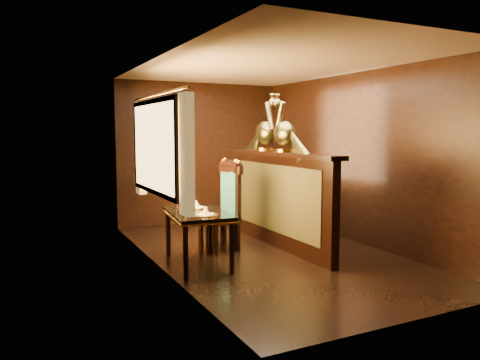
{
  "coord_description": "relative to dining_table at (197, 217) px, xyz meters",
  "views": [
    {
      "loc": [
        -3.08,
        -5.35,
        1.65
      ],
      "look_at": [
        -0.3,
        0.28,
        0.99
      ],
      "focal_mm": 35.0,
      "sensor_mm": 36.0,
      "label": 1
    }
  ],
  "objects": [
    {
      "name": "partition",
      "position": [
        1.37,
        0.34,
        0.11
      ],
      "size": [
        0.26,
        2.7,
        1.36
      ],
      "color": "black",
      "rests_on": "ground"
    },
    {
      "name": "peacock_left",
      "position": [
        1.37,
        0.21,
        1.17
      ],
      "size": [
        0.25,
        0.68,
        0.81
      ],
      "primitive_type": null,
      "color": "#194B31",
      "rests_on": "partition"
    },
    {
      "name": "chair_right",
      "position": [
        0.64,
        0.59,
        0.06
      ],
      "size": [
        0.45,
        0.51,
        1.27
      ],
      "rotation": [
        0.0,
        0.0,
        -0.0
      ],
      "color": "black",
      "rests_on": "ground"
    },
    {
      "name": "chair_left",
      "position": [
        0.62,
        0.51,
        0.05
      ],
      "size": [
        0.52,
        0.54,
        1.25
      ],
      "rotation": [
        0.0,
        0.0,
        0.17
      ],
      "color": "black",
      "rests_on": "ground"
    },
    {
      "name": "dining_table",
      "position": [
        0.0,
        0.0,
        0.0
      ],
      "size": [
        0.8,
        1.2,
        0.86
      ],
      "rotation": [
        0.0,
        0.0,
        -0.11
      ],
      "color": "black",
      "rests_on": "ground"
    },
    {
      "name": "peacock_right",
      "position": [
        1.37,
        0.75,
        1.17
      ],
      "size": [
        0.26,
        0.69,
        0.83
      ],
      "primitive_type": null,
      "color": "#194B31",
      "rests_on": "partition"
    },
    {
      "name": "ground",
      "position": [
        1.05,
        0.04,
        -0.6
      ],
      "size": [
        5.0,
        5.0,
        0.0
      ],
      "primitive_type": "plane",
      "color": "black",
      "rests_on": "ground"
    },
    {
      "name": "room_shell",
      "position": [
        0.96,
        0.06,
        0.98
      ],
      "size": [
        3.04,
        5.04,
        2.52
      ],
      "color": "black",
      "rests_on": "ground"
    }
  ]
}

